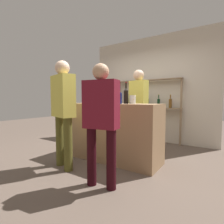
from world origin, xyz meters
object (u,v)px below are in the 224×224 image
Objects in this scene: wine_glass at (97,97)px; cork_jar at (132,100)px; ice_bucket at (99,97)px; customer_right at (101,116)px; counter_bottle_0 at (119,97)px; server_behind_counter at (138,102)px; customer_left at (63,106)px; counter_bottle_2 at (92,97)px; counter_bottle_1 at (126,96)px.

wine_glass is 1.06× the size of cork_jar.
customer_right is (0.72, -0.89, -0.26)m from ice_bucket.
counter_bottle_0 is at bearing -4.94° from ice_bucket.
counter_bottle_0 is at bearing -17.43° from wine_glass.
server_behind_counter is 1.83m from customer_right.
customer_right is (0.90, -0.17, -0.10)m from customer_left.
cork_jar is at bearing -1.74° from wine_glass.
counter_bottle_2 is 0.19× the size of customer_left.
counter_bottle_1 is 0.71m from wine_glass.
cork_jar is at bearing 32.97° from server_behind_counter.
counter_bottle_1 is 2.40× the size of wine_glass.
wine_glass is at bearing 30.59° from customer_right.
wine_glass is at bearing 178.26° from cork_jar.
server_behind_counter is (0.57, 1.63, 0.04)m from customer_left.
wine_glass is 0.66× the size of ice_bucket.
counter_bottle_2 is at bearing 175.37° from cork_jar.
wine_glass is 0.09× the size of server_behind_counter.
customer_left is (-0.66, -0.68, -0.16)m from counter_bottle_0.
counter_bottle_0 is at bearing -27.23° from customer_left.
counter_bottle_2 is at bearing 149.01° from ice_bucket.
counter_bottle_1 is 1.09m from customer_left.
cork_jar is (0.10, 0.05, -0.07)m from counter_bottle_1.
counter_bottle_0 is 0.99× the size of counter_bottle_2.
counter_bottle_2 is at bearing 28.30° from customer_left.
customer_left is at bearing -133.94° from cork_jar.
counter_bottle_2 reaches higher than counter_bottle_0.
server_behind_counter reaches higher than cork_jar.
counter_bottle_1 is 0.22× the size of customer_left.
wine_glass is at bearing 174.00° from counter_bottle_1.
server_behind_counter reaches higher than counter_bottle_0.
customer_right reaches higher than cork_jar.
counter_bottle_1 is at bearing -8.25° from counter_bottle_2.
counter_bottle_0 is 0.96m from customer_left.
server_behind_counter is at bearing 107.71° from cork_jar.
counter_bottle_1 is at bearing 65.04° from counter_bottle_0.
counter_bottle_0 is at bearing -114.96° from counter_bottle_1.
ice_bucket is at bearing 3.23° from customer_left.
counter_bottle_0 is 2.09× the size of wine_glass.
counter_bottle_1 is at bearing 9.07° from ice_bucket.
counter_bottle_0 is at bearing -132.71° from cork_jar.
customer_right is (0.88, -1.05, -0.25)m from wine_glass.
server_behind_counter reaches higher than counter_bottle_1.
counter_bottle_0 reaches higher than wine_glass.
counter_bottle_2 is 0.21m from wine_glass.
counter_bottle_2 reaches higher than cork_jar.
counter_bottle_2 reaches higher than ice_bucket.
counter_bottle_0 is 0.21× the size of customer_right.
server_behind_counter is at bearing 42.31° from counter_bottle_2.
counter_bottle_0 reaches higher than cork_jar.
wine_glass is at bearing 162.57° from counter_bottle_0.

